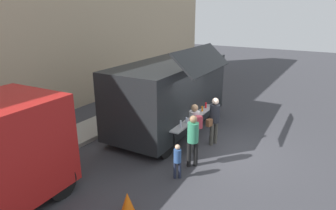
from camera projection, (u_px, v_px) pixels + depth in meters
The scene contains 9 objects.
ground_plane at pixel (218, 148), 10.33m from camera, with size 60.00×60.00×0.00m, color #38383D.
curb_strip at pixel (48, 149), 10.12m from camera, with size 28.00×1.60×0.15m, color #9E998E.
food_truck_main at pixel (170, 93), 11.63m from camera, with size 6.03×3.42×3.47m.
traffic_cone_orange at pixel (128, 203), 6.96m from camera, with size 0.36×0.36×0.55m, color orange.
trash_bin at pixel (169, 90), 16.15m from camera, with size 0.60×0.60×0.91m, color #2B6437.
customer_front_ordering at pixel (214, 117), 10.32m from camera, with size 0.58×0.36×1.77m.
customer_mid_with_backpack at pixel (195, 124), 9.68m from camera, with size 0.53×0.55×1.74m.
customer_rear_waiting at pixel (193, 137), 8.84m from camera, with size 0.34×0.34×1.69m.
child_near_queue at pixel (177, 158), 8.28m from camera, with size 0.22×0.22×1.08m.
Camera 1 is at (-8.92, -3.29, 4.68)m, focal length 30.88 mm.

